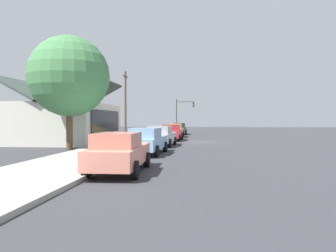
{
  "coord_description": "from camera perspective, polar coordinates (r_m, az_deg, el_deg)",
  "views": [
    {
      "loc": [
        -29.95,
        -0.55,
        2.1
      ],
      "look_at": [
        -3.38,
        2.43,
        1.55
      ],
      "focal_mm": 34.2,
      "sensor_mm": 36.0,
      "label": 1
    }
  ],
  "objects": [
    {
      "name": "storefront_building",
      "position": [
        30.42,
        -17.94,
        0.74
      ],
      "size": [
        10.39,
        8.03,
        5.68
      ],
      "color": "silver",
      "rests_on": "ground"
    },
    {
      "name": "car_silver",
      "position": [
        25.17,
        -1.26,
        -1.75
      ],
      "size": [
        4.72,
        2.17,
        1.59
      ],
      "rotation": [
        0.0,
        0.0,
        -0.05
      ],
      "color": "silver",
      "rests_on": "ground"
    },
    {
      "name": "utility_pole_wooden",
      "position": [
        36.26,
        -7.6,
        4.06
      ],
      "size": [
        1.8,
        0.24,
        7.5
      ],
      "color": "brown",
      "rests_on": "ground"
    },
    {
      "name": "car_skyblue",
      "position": [
        19.39,
        -3.78,
        -2.62
      ],
      "size": [
        4.93,
        2.09,
        1.59
      ],
      "rotation": [
        0.0,
        0.0,
        -0.04
      ],
      "color": "#8CB7E0",
      "rests_on": "ground"
    },
    {
      "name": "sidewalk_curb",
      "position": [
        30.64,
        -5.21,
        -2.61
      ],
      "size": [
        60.0,
        4.2,
        0.16
      ],
      "primitive_type": "cube",
      "color": "#A3A099",
      "rests_on": "ground"
    },
    {
      "name": "fire_hydrant_red",
      "position": [
        17.79,
        -9.14,
        -4.01
      ],
      "size": [
        0.22,
        0.22,
        0.71
      ],
      "color": "red",
      "rests_on": "sidewalk_curb"
    },
    {
      "name": "ground_plane",
      "position": [
        30.03,
        5.33,
        -2.84
      ],
      "size": [
        120.0,
        120.0,
        0.0
      ],
      "primitive_type": "plane",
      "color": "#38383D"
    },
    {
      "name": "shade_tree",
      "position": [
        23.13,
        -17.21,
        8.43
      ],
      "size": [
        5.5,
        5.5,
        7.8
      ],
      "color": "brown",
      "rests_on": "ground"
    },
    {
      "name": "car_charcoal",
      "position": [
        44.41,
        2.03,
        -0.48
      ],
      "size": [
        4.68,
        2.11,
        1.59
      ],
      "rotation": [
        0.0,
        0.0,
        0.03
      ],
      "color": "#2D3035",
      "rests_on": "ground"
    },
    {
      "name": "car_cherry",
      "position": [
        31.78,
        0.69,
        -1.14
      ],
      "size": [
        4.63,
        1.99,
        1.59
      ],
      "rotation": [
        0.0,
        0.0,
        -0.01
      ],
      "color": "red",
      "rests_on": "ground"
    },
    {
      "name": "car_mustard",
      "position": [
        37.85,
        1.24,
        -0.76
      ],
      "size": [
        4.83,
        2.06,
        1.59
      ],
      "rotation": [
        0.0,
        0.0,
        0.01
      ],
      "color": "gold",
      "rests_on": "ground"
    },
    {
      "name": "car_coral",
      "position": [
        12.76,
        -8.67,
        -4.62
      ],
      "size": [
        4.69,
        2.06,
        1.59
      ],
      "rotation": [
        0.0,
        0.0,
        0.03
      ],
      "color": "#EA8C75",
      "rests_on": "ground"
    },
    {
      "name": "traffic_light_main",
      "position": [
        48.87,
        2.77,
        2.81
      ],
      "size": [
        0.37,
        2.79,
        5.2
      ],
      "color": "#383833",
      "rests_on": "ground"
    }
  ]
}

